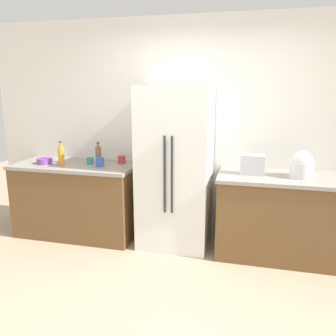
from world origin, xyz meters
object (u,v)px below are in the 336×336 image
at_px(bottle_a, 61,156).
at_px(cup_d, 61,159).
at_px(cup_b, 90,161).
at_px(toaster, 252,164).
at_px(bowl_a, 45,161).
at_px(bottle_b, 98,154).
at_px(cup_a, 122,160).
at_px(rice_cooker, 302,165).
at_px(cup_c, 100,162).
at_px(refrigerator, 175,168).

xyz_separation_m(bottle_a, cup_d, (-0.10, 0.16, -0.08)).
distance_m(bottle_a, cup_b, 0.34).
xyz_separation_m(toaster, bowl_a, (-2.49, -0.08, -0.07)).
height_order(toaster, bowl_a, toaster).
xyz_separation_m(bottle_b, cup_a, (0.29, 0.04, -0.06)).
height_order(cup_a, bowl_a, cup_a).
bearing_deg(bottle_b, cup_b, -125.63).
distance_m(rice_cooker, cup_a, 2.07).
relative_size(bottle_b, cup_c, 2.47).
xyz_separation_m(bottle_a, cup_c, (0.48, 0.05, -0.07)).
relative_size(bottle_a, cup_c, 2.76).
distance_m(toaster, bottle_a, 2.24).
height_order(refrigerator, cup_b, refrigerator).
distance_m(bottle_a, bottle_b, 0.44).
bearing_deg(cup_a, bowl_a, -165.46).
relative_size(toaster, cup_b, 2.97).
xyz_separation_m(rice_cooker, bottle_a, (-2.73, -0.10, -0.01)).
relative_size(cup_c, cup_d, 1.24).
distance_m(toaster, cup_b, 1.93).
relative_size(cup_c, bowl_a, 0.55).
bearing_deg(toaster, rice_cooker, -1.25).
relative_size(rice_cooker, bowl_a, 1.45).
bearing_deg(cup_d, rice_cooker, -1.24).
relative_size(bottle_a, cup_b, 3.44).
bearing_deg(toaster, refrigerator, 179.94).
height_order(bottle_a, cup_c, bottle_a).
bearing_deg(cup_c, bottle_a, -173.76).
bearing_deg(bowl_a, bottle_a, -8.24).
bearing_deg(cup_c, cup_d, 169.00).
bearing_deg(cup_c, rice_cooker, 1.30).
xyz_separation_m(toaster, cup_b, (-1.93, 0.03, -0.07)).
relative_size(cup_b, cup_c, 0.80).
bearing_deg(bottle_a, refrigerator, 4.78).
bearing_deg(bowl_a, cup_d, 39.68).
height_order(rice_cooker, cup_d, rice_cooker).
bearing_deg(toaster, bowl_a, -178.22).
bearing_deg(cup_b, bottle_b, 54.37).
bearing_deg(cup_d, cup_c, -11.00).
relative_size(bottle_a, bowl_a, 1.50).
distance_m(refrigerator, bottle_a, 1.38).
bearing_deg(bottle_a, cup_b, 25.17).
height_order(bottle_a, cup_b, bottle_a).
distance_m(toaster, bottle_b, 1.87).
xyz_separation_m(cup_a, cup_d, (-0.76, -0.11, -0.01)).
xyz_separation_m(refrigerator, cup_b, (-1.07, 0.03, 0.03)).
distance_m(rice_cooker, cup_b, 2.43).
bearing_deg(bowl_a, cup_a, 14.54).
relative_size(toaster, bottle_a, 0.86).
bearing_deg(toaster, cup_d, 178.77).
xyz_separation_m(toaster, rice_cooker, (0.50, -0.01, 0.02)).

